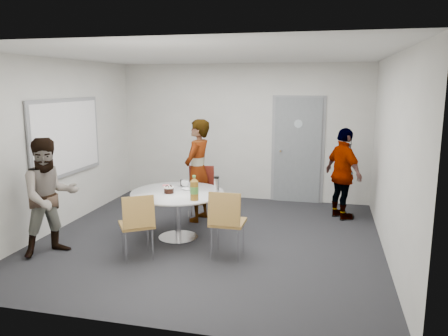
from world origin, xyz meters
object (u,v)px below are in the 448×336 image
(chair_far, at_px, (201,188))
(person_right, at_px, (343,174))
(whiteboard, at_px, (67,137))
(person_main, at_px, (198,171))
(table, at_px, (179,198))
(door, at_px, (298,150))
(chair_near_left, at_px, (138,220))
(person_left, at_px, (50,197))
(chair_near_right, at_px, (226,218))

(chair_far, bearing_deg, person_right, -174.53)
(whiteboard, distance_m, person_main, 2.20)
(table, distance_m, chair_far, 0.96)
(door, distance_m, whiteboard, 4.25)
(chair_near_left, xyz_separation_m, chair_far, (0.32, 1.84, 0.02))
(whiteboard, height_order, chair_far, whiteboard)
(whiteboard, height_order, table, whiteboard)
(door, height_order, chair_near_left, door)
(door, xyz_separation_m, chair_near_left, (-1.81, -3.48, -0.48))
(person_main, bearing_deg, person_left, -29.78)
(whiteboard, bearing_deg, chair_far, 17.35)
(door, relative_size, chair_near_right, 2.27)
(door, bearing_deg, person_right, -48.45)
(chair_near_left, xyz_separation_m, person_main, (0.27, 1.85, 0.32))
(person_left, bearing_deg, person_right, -17.76)
(person_right, bearing_deg, chair_near_left, 99.28)
(chair_far, bearing_deg, person_left, 40.00)
(door, distance_m, chair_far, 2.26)
(door, bearing_deg, chair_far, -132.30)
(table, xyz_separation_m, chair_near_left, (-0.27, -0.89, -0.08))
(chair_near_left, relative_size, person_main, 0.52)
(chair_near_right, bearing_deg, person_left, -171.16)
(whiteboard, height_order, person_left, whiteboard)
(chair_near_left, height_order, chair_near_right, chair_near_right)
(chair_near_left, xyz_separation_m, person_right, (2.66, 2.52, 0.24))
(door, relative_size, table, 1.53)
(chair_near_right, bearing_deg, whiteboard, 162.78)
(chair_near_left, bearing_deg, chair_far, 46.04)
(whiteboard, xyz_separation_m, person_main, (2.02, 0.65, -0.58))
(table, bearing_deg, person_left, -147.75)
(person_main, xyz_separation_m, person_left, (-1.51, -1.91, -0.06))
(chair_near_right, bearing_deg, chair_far, 117.44)
(chair_near_right, xyz_separation_m, chair_far, (-0.80, 1.53, -0.00))
(chair_far, distance_m, person_left, 2.47)
(chair_far, bearing_deg, whiteboard, 6.72)
(chair_far, bearing_deg, door, -142.93)
(chair_far, relative_size, person_left, 0.58)
(person_main, xyz_separation_m, person_right, (2.39, 0.67, -0.08))
(person_left, distance_m, person_right, 4.68)
(table, height_order, person_left, person_left)
(chair_far, bearing_deg, chair_near_left, 69.42)
(person_main, distance_m, person_right, 2.49)
(chair_near_right, xyz_separation_m, person_right, (1.54, 2.21, 0.22))
(chair_near_left, bearing_deg, whiteboard, 111.66)
(person_left, bearing_deg, door, -1.99)
(table, relative_size, chair_far, 1.48)
(whiteboard, distance_m, table, 2.20)
(door, relative_size, person_right, 1.34)
(chair_far, relative_size, person_right, 0.59)
(chair_near_right, height_order, chair_far, chair_near_right)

